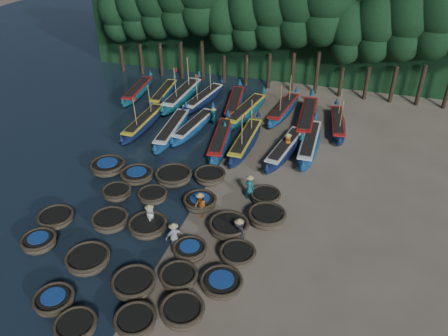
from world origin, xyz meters
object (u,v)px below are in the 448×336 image
(coracle_3, at_px, (136,322))
(long_boat_12, at_px, (204,99))
(long_boat_16, at_px, (307,118))
(fisherman_5, at_px, (213,117))
(coracle_10, at_px, (56,218))
(long_boat_4, at_px, (194,126))
(coracle_21, at_px, (137,176))
(long_boat_13, at_px, (235,103))
(long_boat_6, at_px, (246,141))
(fisherman_1, at_px, (249,187))
(coracle_11, at_px, (110,221))
(coracle_17, at_px, (200,202))
(coracle_14, at_px, (237,254))
(long_boat_14, at_px, (246,111))
(coracle_20, at_px, (108,167))
(fisherman_6, at_px, (287,143))
(coracle_2, at_px, (76,326))
(fisherman_2, at_px, (200,204))
(long_boat_17, at_px, (337,124))
(long_boat_2, at_px, (144,123))
(long_boat_8, at_px, (309,143))
(coracle_22, at_px, (174,176))
(coracle_16, at_px, (153,196))
(coracle_5, at_px, (39,242))
(coracle_13, at_px, (190,250))
(fisherman_0, at_px, (150,216))
(coracle_19, at_px, (267,217))
(coracle_6, at_px, (88,260))
(coracle_4, at_px, (182,312))
(coracle_9, at_px, (221,283))
(long_boat_3, at_px, (172,130))
(coracle_8, at_px, (179,277))
(coracle_15, at_px, (117,193))
(long_boat_15, at_px, (284,109))
(coracle_24, at_px, (265,196))
(long_boat_5, at_px, (221,140))
(fisherman_3, at_px, (239,231))
(coracle_18, at_px, (229,227))
(coracle_7, at_px, (134,284))
(long_boat_10, at_px, (164,93))
(coracle_1, at_px, (54,300))
(long_boat_7, at_px, (285,148))
(coracle_23, at_px, (210,176))
(long_boat_9, at_px, (138,91))

(coracle_3, bearing_deg, long_boat_12, 102.79)
(long_boat_16, relative_size, fisherman_5, 5.33)
(coracle_10, xyz_separation_m, long_boat_4, (3.51, 13.31, 0.10))
(coracle_21, relative_size, long_boat_13, 0.32)
(long_boat_6, relative_size, fisherman_1, 4.24)
(coracle_11, bearing_deg, coracle_17, 37.31)
(coracle_14, height_order, long_boat_14, long_boat_14)
(coracle_20, xyz_separation_m, fisherman_6, (11.24, 6.31, 0.38))
(coracle_2, distance_m, coracle_11, 7.14)
(fisherman_2, bearing_deg, long_boat_17, 119.37)
(long_boat_2, bearing_deg, long_boat_8, 1.82)
(coracle_11, xyz_separation_m, coracle_22, (1.64, 5.35, 0.02))
(coracle_16, relative_size, fisherman_5, 1.11)
(coracle_5, height_order, coracle_13, coracle_5)
(fisherman_0, bearing_deg, coracle_11, 84.25)
(coracle_19, bearing_deg, coracle_6, -142.34)
(coracle_4, xyz_separation_m, fisherman_0, (-4.13, 5.36, 0.38))
(long_boat_16, bearing_deg, long_boat_13, 166.38)
(coracle_9, xyz_separation_m, fisherman_0, (-5.26, 3.15, 0.45))
(coracle_2, xyz_separation_m, long_boat_6, (2.73, 18.22, 0.17))
(coracle_4, xyz_separation_m, fisherman_5, (-4.96, 18.96, 0.32))
(coracle_10, relative_size, long_boat_2, 0.33)
(coracle_20, height_order, long_boat_3, long_boat_3)
(coracle_8, bearing_deg, coracle_10, 165.85)
(coracle_8, distance_m, long_boat_13, 20.93)
(coracle_11, bearing_deg, coracle_15, 111.95)
(long_boat_4, height_order, long_boat_15, long_boat_15)
(fisherman_1, bearing_deg, long_boat_17, -94.47)
(coracle_15, height_order, coracle_24, coracle_15)
(long_boat_5, bearing_deg, long_boat_13, 88.68)
(coracle_6, bearing_deg, long_boat_2, 105.94)
(long_boat_14, height_order, fisherman_3, fisherman_3)
(coracle_16, height_order, fisherman_1, fisherman_1)
(coracle_18, xyz_separation_m, coracle_24, (1.29, 3.59, -0.08))
(coracle_7, height_order, long_boat_14, long_boat_14)
(coracle_7, xyz_separation_m, long_boat_10, (-8.36, 22.04, 0.04))
(coracle_6, bearing_deg, long_boat_6, 73.06)
(coracle_7, relative_size, coracle_17, 1.12)
(coracle_22, relative_size, long_boat_17, 0.36)
(coracle_10, xyz_separation_m, coracle_20, (0.06, 5.76, 0.10))
(coracle_14, distance_m, long_boat_2, 16.90)
(coracle_1, relative_size, long_boat_10, 0.31)
(coracle_5, height_order, long_boat_13, long_boat_13)
(coracle_4, distance_m, long_boat_7, 16.08)
(coracle_23, distance_m, long_boat_9, 16.43)
(long_boat_4, relative_size, long_boat_14, 0.88)
(coracle_18, xyz_separation_m, long_boat_15, (-0.04, 16.43, 0.05))
(coracle_11, distance_m, coracle_14, 7.73)
(coracle_1, bearing_deg, long_boat_7, 66.11)
(coracle_1, xyz_separation_m, long_boat_7, (7.57, 17.10, 0.14))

